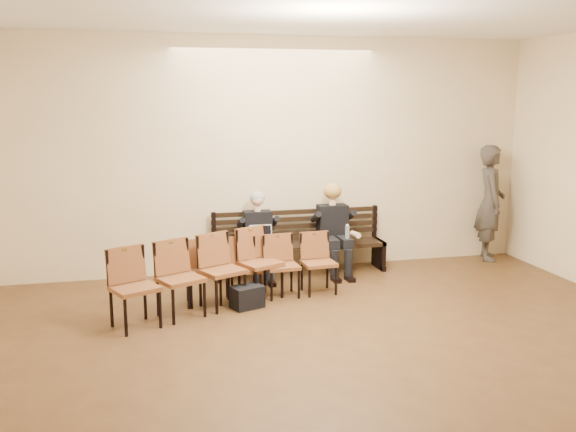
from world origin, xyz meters
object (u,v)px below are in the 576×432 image
seated_woman (334,232)px  bag (247,297)px  water_bottle (347,240)px  seated_man (259,238)px  passerby (491,194)px  chair_row_back (263,268)px  laptop (263,243)px  chair_row_front (202,275)px  bench (300,258)px

seated_woman → bag: size_ratio=3.31×
water_bottle → seated_man: bearing=168.4°
passerby → chair_row_back: bearing=126.5°
water_bottle → bag: water_bottle is taller
bag → seated_woman: bearing=39.4°
water_bottle → passerby: bearing=10.5°
seated_man → laptop: (0.02, -0.18, -0.03)m
seated_man → bag: (-0.40, -1.27, -0.46)m
chair_row_back → bag: bearing=-131.3°
bag → water_bottle: bearing=31.3°
bag → chair_row_back: (0.27, 0.35, 0.27)m
laptop → water_bottle: laptop is taller
chair_row_back → seated_man: bearing=78.7°
water_bottle → laptop: bearing=176.5°
passerby → chair_row_front: 5.07m
chair_row_back → laptop: bearing=75.2°
chair_row_back → seated_woman: bearing=32.7°
laptop → passerby: size_ratio=0.15×
bag → bench: bearing=52.9°
bench → water_bottle: 0.79m
water_bottle → passerby: passerby is taller
seated_woman → seated_man: bearing=180.0°
seated_man → water_bottle: 1.29m
laptop → chair_row_back: (-0.15, -0.74, -0.16)m
seated_man → laptop: size_ratio=3.69×
bag → passerby: passerby is taller
chair_row_back → water_bottle: bearing=22.3°
laptop → seated_man: bearing=86.9°
bag → chair_row_back: size_ratio=0.19×
water_bottle → passerby: 2.68m
seated_man → passerby: 3.88m
seated_man → water_bottle: (1.26, -0.26, -0.05)m
laptop → bag: bearing=-120.5°
seated_man → bag: seated_man is taller
seated_woman → water_bottle: seated_woman is taller
chair_row_front → passerby: bearing=-7.6°
bench → laptop: size_ratio=7.94×
seated_woman → chair_row_front: (-2.11, -1.28, -0.17)m
seated_woman → passerby: size_ratio=0.59×
bench → chair_row_front: size_ratio=1.15×
chair_row_front → bench: bearing=16.1°
passerby → chair_row_front: passerby is taller
bench → chair_row_back: (-0.78, -1.04, 0.18)m
laptop → bench: bearing=16.5°
bag → chair_row_front: (-0.56, -0.01, 0.32)m
laptop → water_bottle: 1.24m
seated_woman → chair_row_back: 1.59m
laptop → passerby: bearing=-3.2°
seated_man → bag: bearing=-107.7°
water_bottle → chair_row_back: 1.55m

